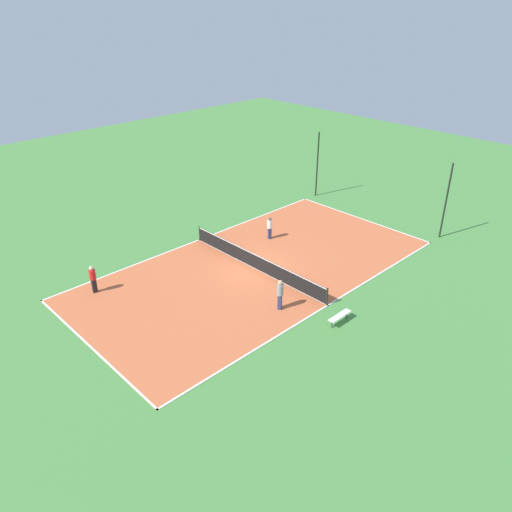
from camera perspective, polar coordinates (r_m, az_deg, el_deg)
ground_plane at (r=30.69m, az=-0.00°, el=-1.48°), size 80.00×80.00×0.00m
court_surface at (r=30.69m, az=-0.00°, el=-1.47°), size 11.36×22.17×0.02m
tennis_net at (r=30.43m, az=-0.00°, el=-0.59°), size 11.16×0.10×1.02m
bench at (r=26.06m, az=9.55°, el=-6.82°), size 0.36×1.53×0.45m
player_coach_red at (r=29.33m, az=-18.14°, el=-2.34°), size 0.40×0.40×1.67m
player_baseline_gray at (r=26.42m, az=2.76°, el=-4.20°), size 0.49×0.49×1.76m
player_near_white at (r=34.10m, az=1.57°, el=3.39°), size 0.48×0.48×1.58m
tennis_ball_midcourt at (r=30.82m, az=-15.53°, el=-2.35°), size 0.07×0.07×0.07m
tennis_ball_far_baseline at (r=32.05m, az=8.88°, el=-0.37°), size 0.07×0.07×0.07m
fence_post_back_left at (r=41.55m, az=7.02°, el=10.32°), size 0.12×0.12×5.31m
fence_post_back_right at (r=35.99m, az=20.89°, el=5.86°), size 0.12×0.12×5.31m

